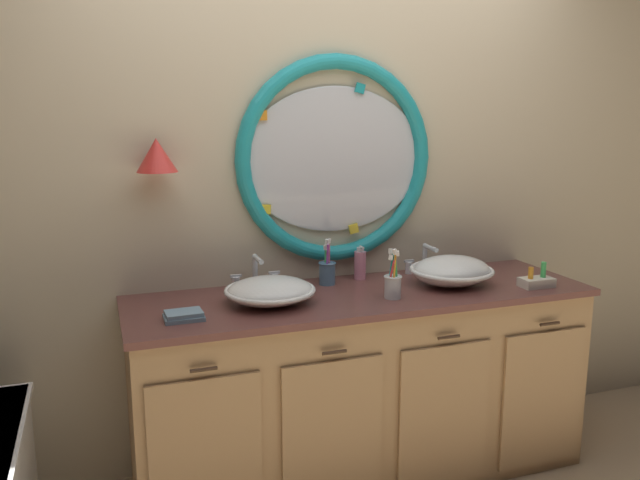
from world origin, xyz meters
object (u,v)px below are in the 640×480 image
sink_basin_left (270,291)px  toothbrush_holder_left (327,272)px  toothbrush_holder_right (393,284)px  sink_basin_right (451,271)px  toiletry_basket (537,281)px  soap_dispenser (360,264)px  folded_hand_towel (184,316)px

sink_basin_left → toothbrush_holder_left: bearing=31.7°
toothbrush_holder_left → toothbrush_holder_right: 0.36m
toothbrush_holder_right → sink_basin_right: bearing=16.0°
sink_basin_left → sink_basin_right: (0.87, 0.00, 0.01)m
sink_basin_left → toiletry_basket: (1.22, -0.16, -0.03)m
sink_basin_right → soap_dispenser: soap_dispenser is taller
sink_basin_left → toothbrush_holder_left: 0.39m
sink_basin_left → toothbrush_holder_right: (0.52, -0.10, 0.01)m
toothbrush_holder_right → toothbrush_holder_left: bearing=122.0°
toothbrush_holder_left → toothbrush_holder_right: size_ratio=0.99×
toothbrush_holder_left → folded_hand_towel: bearing=-157.1°
folded_hand_towel → soap_dispenser: bearing=20.7°
toothbrush_holder_right → soap_dispenser: bearing=91.4°
sink_basin_right → folded_hand_towel: (-1.23, -0.09, -0.05)m
toothbrush_holder_left → soap_dispenser: (0.18, 0.04, 0.01)m
sink_basin_left → sink_basin_right: bearing=0.0°
soap_dispenser → sink_basin_left: bearing=-154.7°
sink_basin_left → toiletry_basket: toiletry_basket is taller
toothbrush_holder_left → toothbrush_holder_right: toothbrush_holder_right is taller
toiletry_basket → toothbrush_holder_right: bearing=175.4°
folded_hand_towel → toothbrush_holder_left: bearing=22.9°
sink_basin_right → toothbrush_holder_right: (-0.35, -0.10, -0.01)m
sink_basin_left → toiletry_basket: bearing=-7.3°
toiletry_basket → toothbrush_holder_left: bearing=158.0°
folded_hand_towel → sink_basin_right: bearing=4.3°
sink_basin_right → toiletry_basket: bearing=-23.8°
toothbrush_holder_right → soap_dispenser: size_ratio=1.34×
toothbrush_holder_left → toothbrush_holder_right: bearing=-58.0°
toothbrush_holder_right → toiletry_basket: size_ratio=1.45×
toothbrush_holder_left → folded_hand_towel: 0.76m
sink_basin_left → toothbrush_holder_left: size_ratio=1.75×
soap_dispenser → toiletry_basket: bearing=-29.3°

